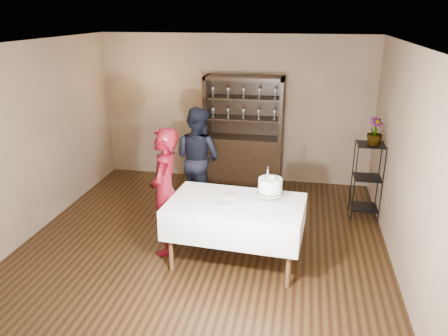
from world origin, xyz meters
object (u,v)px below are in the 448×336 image
(china_hutch, at_px, (243,149))
(cake_table, at_px, (236,217))
(man, at_px, (198,158))
(potted_plant, at_px, (375,132))
(cake, at_px, (270,187))
(plant_etagere, at_px, (367,177))
(woman, at_px, (165,192))

(china_hutch, bearing_deg, cake_table, -83.79)
(china_hutch, bearing_deg, man, -116.35)
(cake_table, distance_m, potted_plant, 2.56)
(cake, relative_size, potted_plant, 1.11)
(plant_etagere, relative_size, woman, 0.70)
(china_hutch, bearing_deg, cake, -74.83)
(potted_plant, bearing_deg, cake, -132.86)
(man, xyz_separation_m, potted_plant, (2.68, 0.06, 0.55))
(cake, bearing_deg, plant_etagere, 48.49)
(china_hutch, xyz_separation_m, cake_table, (0.30, -2.74, -0.02))
(potted_plant, bearing_deg, woman, -150.91)
(plant_etagere, xyz_separation_m, woman, (-2.73, -1.58, 0.20))
(china_hutch, height_order, woman, china_hutch)
(china_hutch, bearing_deg, potted_plant, -27.46)
(plant_etagere, distance_m, cake, 2.11)
(cake_table, bearing_deg, cake, 18.90)
(china_hutch, relative_size, man, 1.19)
(china_hutch, relative_size, potted_plant, 4.86)
(woman, bearing_deg, cake, 88.11)
(woman, bearing_deg, man, 173.94)
(china_hutch, relative_size, cake_table, 1.15)
(china_hutch, xyz_separation_m, man, (-0.57, -1.16, 0.17))
(woman, relative_size, potted_plant, 4.16)
(cake_table, bearing_deg, woman, 173.23)
(china_hutch, distance_m, cake_table, 2.76)
(cake_table, relative_size, potted_plant, 4.23)
(cake, bearing_deg, man, 131.56)
(china_hutch, height_order, plant_etagere, china_hutch)
(plant_etagere, height_order, potted_plant, potted_plant)
(cake_table, bearing_deg, china_hutch, 96.21)
(plant_etagere, distance_m, man, 2.66)
(potted_plant, bearing_deg, man, -178.61)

